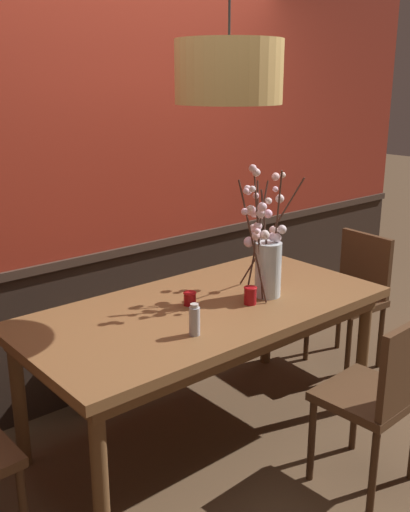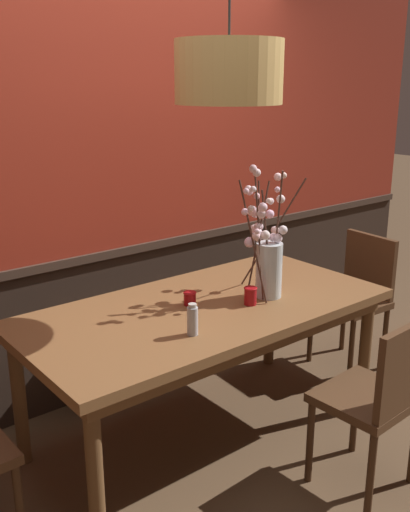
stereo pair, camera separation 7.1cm
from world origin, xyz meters
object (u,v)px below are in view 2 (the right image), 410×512
object	(u,v)px
chair_far_side_left	(85,316)
condiment_bottle	(192,320)
pendant_lamp	(229,72)
candle_holder_nearer_edge	(250,296)
vase_with_blossoms	(267,256)
chair_near_side_right	(379,394)
dining_table	(205,320)
chair_head_east_end	(357,292)
candle_holder_nearer_center	(190,298)
chair_far_side_right	(156,292)

from	to	relation	value
chair_far_side_left	condiment_bottle	size ratio (longest dim) A/B	5.74
chair_far_side_left	pendant_lamp	size ratio (longest dim) A/B	0.81
condiment_bottle	candle_holder_nearer_edge	bearing A→B (deg)	13.36
pendant_lamp	vase_with_blossoms	bearing A→B (deg)	-4.77
chair_far_side_left	condiment_bottle	bearing A→B (deg)	-91.20
pendant_lamp	chair_near_side_right	bearing A→B (deg)	-72.33
dining_table	vase_with_blossoms	distance (m)	0.48
chair_head_east_end	chair_near_side_right	world-z (taller)	chair_head_east_end
chair_near_side_right	candle_holder_nearer_center	world-z (taller)	chair_near_side_right
chair_head_east_end	chair_near_side_right	xyz separation A→B (m)	(-1.01, -0.90, -0.01)
chair_head_east_end	vase_with_blossoms	world-z (taller)	vase_with_blossoms
vase_with_blossoms	pendant_lamp	bearing A→B (deg)	175.23
chair_far_side_left	condiment_bottle	world-z (taller)	condiment_bottle
chair_head_east_end	chair_far_side_right	distance (m)	1.37
chair_near_side_right	chair_far_side_right	distance (m)	1.76
chair_head_east_end	vase_with_blossoms	distance (m)	1.11
chair_head_east_end	chair_far_side_left	size ratio (longest dim) A/B	1.03
chair_near_side_right	candle_holder_nearer_edge	bearing A→B (deg)	101.25
chair_far_side_left	chair_near_side_right	bearing A→B (deg)	-71.21
candle_holder_nearer_edge	chair_far_side_left	bearing A→B (deg)	113.82
vase_with_blossoms	candle_holder_nearer_edge	world-z (taller)	vase_with_blossoms
candle_holder_nearer_edge	pendant_lamp	distance (m)	1.13
chair_far_side_right	candle_holder_nearer_center	xyz separation A→B (m)	(-0.35, -0.83, 0.28)
condiment_bottle	candle_holder_nearer_center	bearing A→B (deg)	54.37
candle_holder_nearer_edge	condiment_bottle	xyz separation A→B (m)	(-0.47, -0.11, 0.03)
chair_far_side_right	candle_holder_nearer_edge	world-z (taller)	chair_far_side_right
chair_near_side_right	pendant_lamp	bearing A→B (deg)	107.67
chair_far_side_right	chair_far_side_left	xyz separation A→B (m)	(-0.55, -0.01, -0.03)
chair_near_side_right	dining_table	bearing A→B (deg)	111.13
chair_far_side_right	candle_holder_nearer_center	world-z (taller)	chair_far_side_right
dining_table	chair_near_side_right	xyz separation A→B (m)	(0.34, -0.87, -0.17)
chair_far_side_left	vase_with_blossoms	distance (m)	1.25
chair_far_side_right	vase_with_blossoms	distance (m)	1.09
chair_head_east_end	candle_holder_nearer_center	size ratio (longest dim) A/B	12.63
candle_holder_nearer_center	candle_holder_nearer_edge	xyz separation A→B (m)	(0.25, -0.20, 0.01)
chair_far_side_left	condiment_bottle	distance (m)	1.18
chair_far_side_left	condiment_bottle	xyz separation A→B (m)	(-0.02, -1.13, 0.35)
dining_table	condiment_bottle	distance (m)	0.41
chair_far_side_left	pendant_lamp	xyz separation A→B (m)	(0.34, -0.95, 1.45)
vase_with_blossoms	candle_holder_nearer_edge	size ratio (longest dim) A/B	7.69
condiment_bottle	pendant_lamp	xyz separation A→B (m)	(0.36, 0.18, 1.10)
candle_holder_nearer_center	chair_near_side_right	bearing A→B (deg)	-66.77
chair_far_side_left	chair_far_side_right	bearing A→B (deg)	0.85
chair_near_side_right	chair_far_side_left	world-z (taller)	chair_near_side_right
chair_near_side_right	candle_holder_nearer_center	bearing A→B (deg)	113.23
candle_holder_nearer_edge	pendant_lamp	xyz separation A→B (m)	(-0.11, 0.07, 1.13)
chair_far_side_right	pendant_lamp	distance (m)	1.72
chair_near_side_right	condiment_bottle	bearing A→B (deg)	135.02
pendant_lamp	chair_head_east_end	bearing A→B (deg)	4.42
chair_head_east_end	chair_far_side_right	bearing A→B (deg)	141.05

